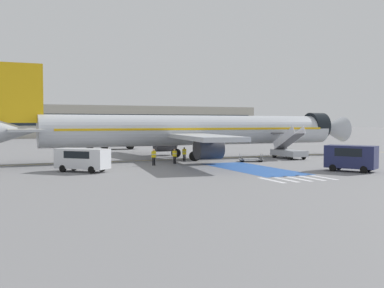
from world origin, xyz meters
TOP-DOWN VIEW (x-y plane):
  - ground_plane at (0.00, 0.00)m, footprint 600.00×600.00m
  - apron_leadline_yellow at (1.62, -0.80)m, footprint 81.01×1.02m
  - apron_stand_patch_blue at (1.62, -13.64)m, footprint 4.93×13.22m
  - apron_walkway_bar_0 at (-1.38, -21.76)m, footprint 0.44×3.60m
  - apron_walkway_bar_1 at (-0.18, -21.76)m, footprint 0.44×3.60m
  - apron_walkway_bar_2 at (1.02, -21.76)m, footprint 0.44×3.60m
  - apron_walkway_bar_3 at (2.22, -21.76)m, footprint 0.44×3.60m
  - apron_walkway_bar_4 at (3.42, -21.76)m, footprint 0.44×3.60m
  - airliner at (0.96, -0.81)m, footprint 46.41×32.50m
  - boarding_stairs_forward at (11.84, -5.05)m, footprint 2.25×5.25m
  - fuel_tanker at (-4.31, 22.08)m, footprint 9.40×3.42m
  - service_van_0 at (-13.74, -10.25)m, footprint 4.73×4.63m
  - service_van_1 at (8.63, -19.23)m, footprint 3.97×4.70m
  - baggage_cart at (5.47, -6.96)m, footprint 2.97×2.37m
  - ground_crew_0 at (-1.31, -3.65)m, footprint 0.46×0.29m
  - ground_crew_1 at (-3.39, -6.07)m, footprint 0.46×0.47m
  - ground_crew_2 at (-6.04, -7.03)m, footprint 0.44×0.25m
  - terminal_building at (3.34, 85.79)m, footprint 107.88×12.10m

SIDE VIEW (x-z plane):
  - ground_plane at x=0.00m, z-range 0.00..0.00m
  - apron_leadline_yellow at x=1.62m, z-range 0.00..0.01m
  - apron_stand_patch_blue at x=1.62m, z-range 0.00..0.01m
  - apron_walkway_bar_0 at x=-1.38m, z-range 0.00..0.01m
  - apron_walkway_bar_1 at x=-0.18m, z-range 0.00..0.01m
  - apron_walkway_bar_2 at x=1.02m, z-range 0.00..0.01m
  - apron_walkway_bar_3 at x=2.22m, z-range 0.00..0.01m
  - apron_walkway_bar_4 at x=3.42m, z-range 0.00..0.01m
  - baggage_cart at x=5.47m, z-range -0.18..0.69m
  - ground_crew_1 at x=-3.39m, z-range 0.11..1.72m
  - ground_crew_0 at x=-1.31m, z-range 0.11..1.72m
  - ground_crew_2 at x=-6.04m, z-range 0.13..1.82m
  - boarding_stairs_forward at x=11.84m, z-range -1.00..2.96m
  - service_van_0 at x=-13.74m, z-range 0.21..2.29m
  - service_van_1 at x=8.63m, z-range 0.22..2.55m
  - fuel_tanker at x=-4.31m, z-range 0.02..3.56m
  - airliner at x=0.96m, z-range -1.85..8.71m
  - terminal_building at x=3.34m, z-range 0.00..9.44m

